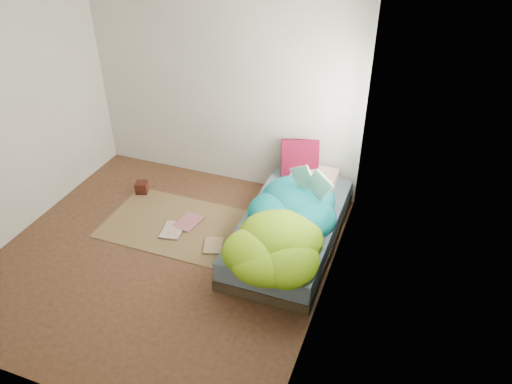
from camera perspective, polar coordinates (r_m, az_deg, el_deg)
ground at (r=5.56m, az=-10.62°, el=-7.24°), size 3.50×3.50×0.00m
room_walls at (r=4.68m, az=-12.50°, el=8.01°), size 3.54×3.54×2.62m
bed at (r=5.57m, az=3.91°, el=-4.35°), size 1.00×2.00×0.34m
duvet at (r=5.19m, az=3.33°, el=-2.79°), size 0.96×1.84×0.34m
rug at (r=5.98m, az=-9.31°, el=-3.65°), size 1.60×1.10×0.01m
pillow_floral at (r=6.07m, az=6.68°, el=1.75°), size 0.56×0.37×0.12m
pillow_magenta at (r=6.11m, az=5.03°, el=3.90°), size 0.47×0.28×0.45m
open_book at (r=5.33m, az=6.31°, el=2.07°), size 0.44×0.23×0.26m
wooden_box at (r=6.58m, az=-12.91°, el=0.52°), size 0.18×0.18×0.15m
floor_book_a at (r=5.90m, az=-10.63°, el=-4.20°), size 0.29×0.36×0.02m
floor_book_b at (r=6.02m, az=-8.69°, el=-3.07°), size 0.30×0.37×0.03m
floor_book_c at (r=5.60m, az=-5.98°, el=-6.09°), size 0.28×0.33×0.02m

